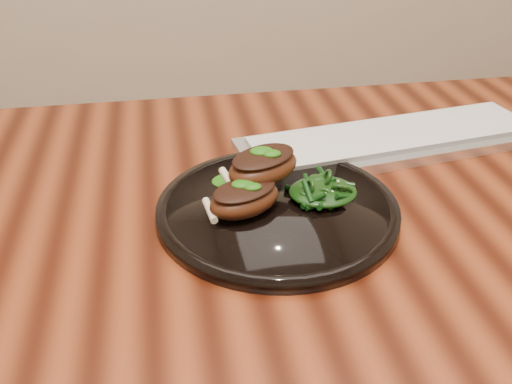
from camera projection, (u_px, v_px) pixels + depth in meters
desk at (315, 248)px, 0.81m from camera, size 1.60×0.80×0.75m
plate at (278, 209)px, 0.72m from camera, size 0.31×0.31×0.02m
lamb_chop_front at (244, 198)px, 0.69m from camera, size 0.11×0.10×0.04m
lamb_chop_back at (263, 165)px, 0.72m from camera, size 0.12×0.11×0.05m
herb_smear at (240, 180)px, 0.77m from camera, size 0.08×0.05×0.00m
greens_heap at (323, 188)px, 0.73m from camera, size 0.09×0.08×0.03m
keyboard at (393, 140)px, 0.90m from camera, size 0.50×0.22×0.02m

